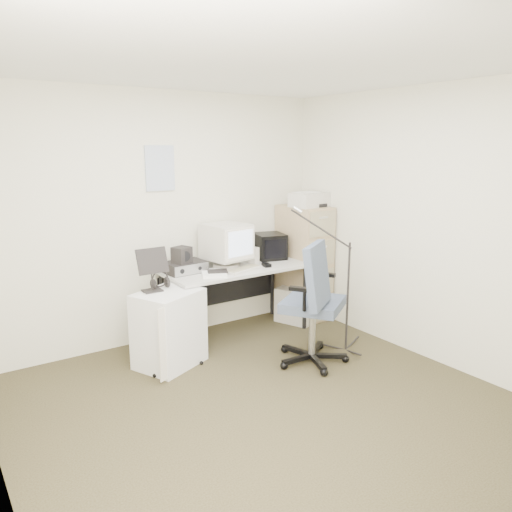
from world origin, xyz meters
TOP-DOWN VIEW (x-y plane):
  - floor at (0.00, 0.00)m, footprint 3.60×3.60m
  - ceiling at (0.00, 0.00)m, footprint 3.60×3.60m
  - wall_back at (0.00, 1.80)m, footprint 3.60×0.02m
  - wall_right at (1.80, 0.00)m, footprint 0.02×3.60m
  - wall_calendar at (-0.02, 1.79)m, footprint 0.30×0.02m
  - filing_cabinet at (1.58, 1.48)m, footprint 0.40×0.60m
  - printer at (1.58, 1.41)m, footprint 0.43×0.32m
  - desk at (0.63, 1.45)m, footprint 1.50×0.70m
  - crt_monitor at (0.57, 1.53)m, footprint 0.47×0.49m
  - crt_tv at (1.17, 1.59)m, footprint 0.37×0.39m
  - desk_speaker at (0.90, 1.51)m, footprint 0.12×0.12m
  - keyboard at (0.62, 1.28)m, footprint 0.45×0.27m
  - mouse at (0.91, 1.29)m, footprint 0.09×0.12m
  - radio_receiver at (0.10, 1.55)m, footprint 0.40×0.30m
  - radio_speaker at (0.05, 1.51)m, footprint 0.20×0.19m
  - papers at (0.30, 1.32)m, footprint 0.35×0.39m
  - pc_tower at (1.35, 1.36)m, footprint 0.32×0.45m
  - office_chair at (0.83, 0.44)m, footprint 0.93×0.93m
  - side_cart at (-0.28, 1.13)m, footprint 0.69×0.63m
  - music_stand at (-0.39, 1.22)m, footprint 0.31×0.22m
  - headphones at (-0.28, 1.28)m, footprint 0.18×0.18m
  - mic_stand at (1.30, 0.48)m, footprint 0.03×0.03m

SIDE VIEW (x-z plane):
  - floor at x=0.00m, z-range -0.01..0.00m
  - pc_tower at x=1.35m, z-range 0.00..0.39m
  - side_cart at x=-0.28m, z-range 0.00..0.69m
  - desk at x=0.63m, z-range 0.00..0.73m
  - office_chair at x=0.83m, z-range 0.00..1.16m
  - filing_cabinet at x=1.58m, z-range 0.00..1.30m
  - mic_stand at x=1.30m, z-range 0.00..1.41m
  - papers at x=0.30m, z-range 0.73..0.75m
  - keyboard at x=0.62m, z-range 0.73..0.75m
  - mouse at x=0.91m, z-range 0.73..0.76m
  - headphones at x=-0.28m, z-range 0.73..0.76m
  - radio_receiver at x=0.10m, z-range 0.73..0.84m
  - desk_speaker at x=0.90m, z-range 0.73..0.90m
  - crt_tv at x=1.17m, z-range 0.73..1.01m
  - music_stand at x=-0.39m, z-range 0.69..1.10m
  - radio_speaker at x=0.05m, z-range 0.84..1.00m
  - crt_monitor at x=0.57m, z-range 0.73..1.18m
  - wall_back at x=0.00m, z-range 0.00..2.50m
  - wall_right at x=1.80m, z-range 0.00..2.50m
  - printer at x=1.58m, z-range 1.30..1.46m
  - wall_calendar at x=-0.02m, z-range 1.53..1.97m
  - ceiling at x=0.00m, z-range 2.50..2.50m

